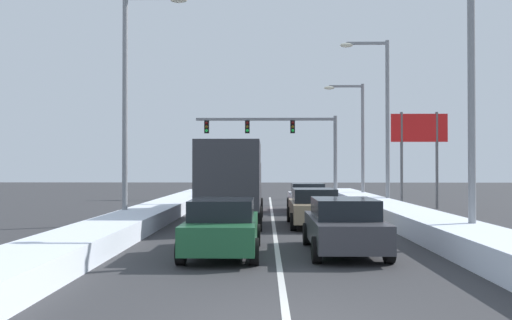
{
  "coord_description": "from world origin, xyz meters",
  "views": [
    {
      "loc": [
        -0.32,
        -7.9,
        2.38
      ],
      "look_at": [
        -0.82,
        19.55,
        2.73
      ],
      "focal_mm": 37.46,
      "sensor_mm": 36.0,
      "label": 1
    }
  ],
  "objects_px": {
    "street_lamp_left_mid": "(133,89)",
    "box_truck_center_lane_second": "(232,178)",
    "sedan_white_right_lane_third": "(307,197)",
    "roadside_sign_right": "(419,138)",
    "sedan_charcoal_right_lane_nearest": "(344,225)",
    "sedan_green_center_lane_nearest": "(223,226)",
    "street_lamp_right_mid": "(381,110)",
    "street_lamp_right_far": "(357,131)",
    "traffic_light_gantry": "(286,136)",
    "sedan_maroon_center_lane_third": "(241,196)",
    "street_lamp_right_near": "(460,74)",
    "sedan_tan_right_lane_second": "(314,207)"
  },
  "relations": [
    {
      "from": "sedan_charcoal_right_lane_nearest",
      "to": "sedan_white_right_lane_third",
      "type": "height_order",
      "value": "same"
    },
    {
      "from": "sedan_green_center_lane_nearest",
      "to": "street_lamp_left_mid",
      "type": "height_order",
      "value": "street_lamp_left_mid"
    },
    {
      "from": "sedan_white_right_lane_third",
      "to": "street_lamp_right_mid",
      "type": "distance_m",
      "value": 6.18
    },
    {
      "from": "box_truck_center_lane_second",
      "to": "roadside_sign_right",
      "type": "height_order",
      "value": "roadside_sign_right"
    },
    {
      "from": "sedan_maroon_center_lane_third",
      "to": "traffic_light_gantry",
      "type": "distance_m",
      "value": 11.46
    },
    {
      "from": "sedan_tan_right_lane_second",
      "to": "sedan_charcoal_right_lane_nearest",
      "type": "bearing_deg",
      "value": -88.07
    },
    {
      "from": "street_lamp_right_near",
      "to": "box_truck_center_lane_second",
      "type": "bearing_deg",
      "value": 139.66
    },
    {
      "from": "street_lamp_right_mid",
      "to": "street_lamp_right_far",
      "type": "height_order",
      "value": "street_lamp_right_mid"
    },
    {
      "from": "sedan_green_center_lane_nearest",
      "to": "box_truck_center_lane_second",
      "type": "distance_m",
      "value": 7.69
    },
    {
      "from": "street_lamp_left_mid",
      "to": "roadside_sign_right",
      "type": "relative_size",
      "value": 1.72
    },
    {
      "from": "sedan_charcoal_right_lane_nearest",
      "to": "traffic_light_gantry",
      "type": "xyz_separation_m",
      "value": [
        -0.64,
        25.27,
        3.96
      ]
    },
    {
      "from": "sedan_white_right_lane_third",
      "to": "roadside_sign_right",
      "type": "xyz_separation_m",
      "value": [
        6.55,
        2.24,
        3.25
      ]
    },
    {
      "from": "street_lamp_left_mid",
      "to": "roadside_sign_right",
      "type": "distance_m",
      "value": 16.78
    },
    {
      "from": "sedan_green_center_lane_nearest",
      "to": "street_lamp_right_mid",
      "type": "distance_m",
      "value": 16.8
    },
    {
      "from": "sedan_charcoal_right_lane_nearest",
      "to": "street_lamp_right_mid",
      "type": "relative_size",
      "value": 0.49
    },
    {
      "from": "sedan_maroon_center_lane_third",
      "to": "street_lamp_right_mid",
      "type": "bearing_deg",
      "value": -6.44
    },
    {
      "from": "street_lamp_right_mid",
      "to": "sedan_white_right_lane_third",
      "type": "bearing_deg",
      "value": -173.13
    },
    {
      "from": "sedan_charcoal_right_lane_nearest",
      "to": "sedan_maroon_center_lane_third",
      "type": "bearing_deg",
      "value": 103.28
    },
    {
      "from": "street_lamp_right_near",
      "to": "street_lamp_left_mid",
      "type": "height_order",
      "value": "street_lamp_left_mid"
    },
    {
      "from": "sedan_white_right_lane_third",
      "to": "roadside_sign_right",
      "type": "distance_m",
      "value": 7.65
    },
    {
      "from": "sedan_charcoal_right_lane_nearest",
      "to": "box_truck_center_lane_second",
      "type": "distance_m",
      "value": 8.19
    },
    {
      "from": "sedan_white_right_lane_third",
      "to": "sedan_green_center_lane_nearest",
      "type": "height_order",
      "value": "same"
    },
    {
      "from": "box_truck_center_lane_second",
      "to": "sedan_maroon_center_lane_third",
      "type": "height_order",
      "value": "box_truck_center_lane_second"
    },
    {
      "from": "box_truck_center_lane_second",
      "to": "street_lamp_left_mid",
      "type": "distance_m",
      "value": 5.47
    },
    {
      "from": "sedan_tan_right_lane_second",
      "to": "sedan_white_right_lane_third",
      "type": "height_order",
      "value": "same"
    },
    {
      "from": "sedan_charcoal_right_lane_nearest",
      "to": "sedan_green_center_lane_nearest",
      "type": "relative_size",
      "value": 1.0
    },
    {
      "from": "street_lamp_left_mid",
      "to": "box_truck_center_lane_second",
      "type": "bearing_deg",
      "value": 4.46
    },
    {
      "from": "sedan_tan_right_lane_second",
      "to": "sedan_maroon_center_lane_third",
      "type": "relative_size",
      "value": 1.0
    },
    {
      "from": "street_lamp_right_mid",
      "to": "sedan_green_center_lane_nearest",
      "type": "bearing_deg",
      "value": -117.25
    },
    {
      "from": "sedan_charcoal_right_lane_nearest",
      "to": "sedan_tan_right_lane_second",
      "type": "relative_size",
      "value": 1.0
    },
    {
      "from": "sedan_charcoal_right_lane_nearest",
      "to": "roadside_sign_right",
      "type": "relative_size",
      "value": 0.82
    },
    {
      "from": "street_lamp_left_mid",
      "to": "street_lamp_right_mid",
      "type": "bearing_deg",
      "value": 31.19
    },
    {
      "from": "street_lamp_right_far",
      "to": "street_lamp_left_mid",
      "type": "bearing_deg",
      "value": -130.37
    },
    {
      "from": "street_lamp_left_mid",
      "to": "roadside_sign_right",
      "type": "height_order",
      "value": "street_lamp_left_mid"
    },
    {
      "from": "sedan_tan_right_lane_second",
      "to": "sedan_maroon_center_lane_third",
      "type": "bearing_deg",
      "value": 111.76
    },
    {
      "from": "sedan_green_center_lane_nearest",
      "to": "street_lamp_right_mid",
      "type": "height_order",
      "value": "street_lamp_right_mid"
    },
    {
      "from": "traffic_light_gantry",
      "to": "street_lamp_right_near",
      "type": "bearing_deg",
      "value": -79.93
    },
    {
      "from": "sedan_maroon_center_lane_third",
      "to": "street_lamp_right_near",
      "type": "relative_size",
      "value": 0.52
    },
    {
      "from": "sedan_tan_right_lane_second",
      "to": "street_lamp_right_far",
      "type": "relative_size",
      "value": 0.57
    },
    {
      "from": "sedan_maroon_center_lane_third",
      "to": "street_lamp_right_near",
      "type": "height_order",
      "value": "street_lamp_right_near"
    },
    {
      "from": "street_lamp_right_mid",
      "to": "box_truck_center_lane_second",
      "type": "bearing_deg",
      "value": -138.49
    },
    {
      "from": "street_lamp_right_near",
      "to": "traffic_light_gantry",
      "type": "bearing_deg",
      "value": 100.07
    },
    {
      "from": "sedan_white_right_lane_third",
      "to": "street_lamp_right_far",
      "type": "xyz_separation_m",
      "value": [
        3.82,
        6.9,
        3.95
      ]
    },
    {
      "from": "sedan_charcoal_right_lane_nearest",
      "to": "sedan_green_center_lane_nearest",
      "type": "bearing_deg",
      "value": -174.76
    },
    {
      "from": "street_lamp_left_mid",
      "to": "traffic_light_gantry",
      "type": "bearing_deg",
      "value": 69.21
    },
    {
      "from": "sedan_white_right_lane_third",
      "to": "street_lamp_right_near",
      "type": "relative_size",
      "value": 0.52
    },
    {
      "from": "sedan_green_center_lane_nearest",
      "to": "street_lamp_right_far",
      "type": "xyz_separation_m",
      "value": [
        7.18,
        20.77,
        3.95
      ]
    },
    {
      "from": "sedan_green_center_lane_nearest",
      "to": "street_lamp_right_mid",
      "type": "xyz_separation_m",
      "value": [
        7.39,
        14.35,
        4.66
      ]
    },
    {
      "from": "sedan_green_center_lane_nearest",
      "to": "traffic_light_gantry",
      "type": "height_order",
      "value": "traffic_light_gantry"
    },
    {
      "from": "sedan_white_right_lane_third",
      "to": "street_lamp_right_mid",
      "type": "height_order",
      "value": "street_lamp_right_mid"
    }
  ]
}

